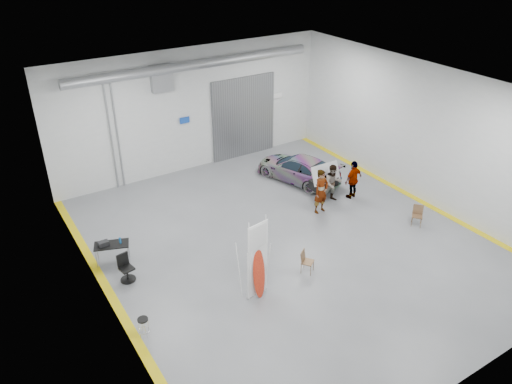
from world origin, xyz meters
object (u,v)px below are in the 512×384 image
person_c (353,179)px  folding_chair_near (307,266)px  person_b (333,183)px  sedan_car (298,168)px  work_table (109,245)px  shop_stool (144,327)px  office_chair (126,269)px  person_a (321,191)px  surfboard_display (257,267)px  folding_chair_far (416,219)px

person_c → folding_chair_near: 6.04m
folding_chair_near → person_b: bearing=5.4°
person_b → person_c: 1.01m
sedan_car → work_table: (-9.67, -1.68, 0.15)m
shop_stool → folding_chair_near: bearing=-1.2°
person_b → office_chair: bearing=-162.2°
person_a → person_b: person_a is taller
sedan_car → shop_stool: sedan_car is taller
person_b → shop_stool: bearing=-146.6°
person_c → surfboard_display: 8.03m
surfboard_display → folding_chair_near: surfboard_display is taller
person_c → person_a: bearing=-2.2°
person_a → office_chair: 8.59m
sedan_car → person_a: size_ratio=2.18×
person_b → work_table: size_ratio=1.29×
folding_chair_far → work_table: 12.10m
shop_stool → work_table: bearing=85.2°
folding_chair_near → work_table: work_table is taller
office_chair → person_a: bearing=-10.2°
office_chair → person_c: bearing=-9.1°
person_b → shop_stool: person_b is taller
person_c → folding_chair_near: person_c is taller
sedan_car → person_b: 2.45m
folding_chair_far → sedan_car: bearing=155.1°
person_c → surfboard_display: surfboard_display is taller
sedan_car → person_a: (-0.96, -2.90, 0.36)m
folding_chair_far → shop_stool: bearing=-131.1°
folding_chair_far → office_chair: size_ratio=0.86×
folding_chair_near → person_a: bearing=9.8°
surfboard_display → shop_stool: 3.93m
work_table → shop_stool: bearing=-94.8°
folding_chair_far → shop_stool: size_ratio=1.28×
surfboard_display → shop_stool: surfboard_display is taller
person_a → work_table: (-8.71, 1.22, -0.22)m
person_b → shop_stool: size_ratio=2.61×
person_b → shop_stool: 10.65m
person_a → surfboard_display: surfboard_display is taller
folding_chair_far → office_chair: bearing=-145.5°
person_a → office_chair: size_ratio=1.96×
folding_chair_near → work_table: 7.12m
person_b → shop_stool: (-10.08, -3.38, -0.54)m
person_c → sedan_car: bearing=-77.1°
person_a → folding_chair_near: 4.36m
person_b → folding_chair_far: bearing=-50.0°
person_b → folding_chair_near: size_ratio=2.05×
person_b → folding_chair_near: bearing=-124.3°
person_c → folding_chair_far: bearing=92.8°
surfboard_display → shop_stool: bearing=165.6°
person_b → work_table: bearing=-169.6°
person_a → work_table: size_ratio=1.45×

